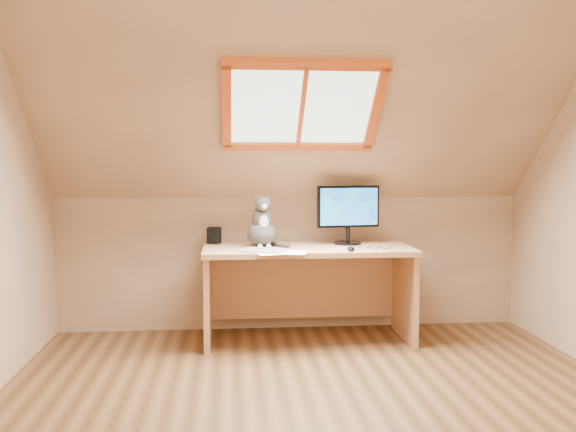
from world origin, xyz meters
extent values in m
plane|color=brown|center=(0.00, 0.00, 0.00)|extent=(3.50, 3.50, 0.00)
cube|color=tan|center=(0.00, -1.75, 1.20)|extent=(3.50, 0.02, 2.40)
cube|color=tan|center=(0.00, 1.75, 0.50)|extent=(3.50, 0.02, 1.00)
cube|color=tan|center=(0.00, 0.97, 1.70)|extent=(3.50, 1.56, 1.41)
cube|color=#B2E0CC|center=(0.00, 1.05, 1.63)|extent=(0.90, 0.53, 0.48)
cube|color=#E04415|center=(0.00, 1.05, 1.63)|extent=(1.02, 0.64, 0.59)
cube|color=tan|center=(0.08, 1.38, 0.65)|extent=(1.47, 0.64, 0.04)
cube|color=tan|center=(-0.62, 1.38, 0.32)|extent=(0.04, 0.58, 0.63)
cube|color=tan|center=(0.79, 1.38, 0.32)|extent=(0.04, 0.58, 0.63)
cube|color=tan|center=(0.08, 1.67, 0.32)|extent=(1.37, 0.03, 0.44)
cylinder|color=black|center=(0.39, 1.51, 0.68)|extent=(0.20, 0.20, 0.02)
cylinder|color=black|center=(0.39, 1.51, 0.74)|extent=(0.03, 0.03, 0.11)
cube|color=black|center=(0.39, 1.51, 0.95)|extent=(0.46, 0.10, 0.30)
cube|color=#071ED8|center=(0.40, 1.48, 0.95)|extent=(0.43, 0.07, 0.27)
ellipsoid|color=#3F3A37|center=(-0.24, 1.44, 0.76)|extent=(0.24, 0.28, 0.18)
ellipsoid|color=#3F3A37|center=(-0.24, 1.42, 0.87)|extent=(0.15, 0.15, 0.20)
ellipsoid|color=silver|center=(-0.23, 1.36, 0.85)|extent=(0.07, 0.05, 0.11)
ellipsoid|color=#3F3A37|center=(-0.23, 1.38, 0.98)|extent=(0.12, 0.11, 0.10)
sphere|color=silver|center=(-0.23, 1.33, 0.96)|extent=(0.04, 0.04, 0.04)
cone|color=#3F3A37|center=(-0.27, 1.39, 1.03)|extent=(0.06, 0.05, 0.06)
cone|color=#3F3A37|center=(-0.20, 1.40, 1.03)|extent=(0.06, 0.06, 0.06)
cube|color=black|center=(-0.58, 1.63, 0.73)|extent=(0.11, 0.11, 0.12)
cube|color=#B2B2B7|center=(-0.24, 1.18, 0.68)|extent=(0.36, 0.32, 0.01)
ellipsoid|color=black|center=(0.35, 1.14, 0.68)|extent=(0.06, 0.10, 0.03)
cube|color=white|center=(-0.07, 1.12, 0.67)|extent=(0.33, 0.27, 0.00)
cube|color=white|center=(-0.07, 1.12, 0.67)|extent=(0.32, 0.24, 0.00)
camera|label=1|loc=(-0.48, -3.08, 1.26)|focal=40.00mm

